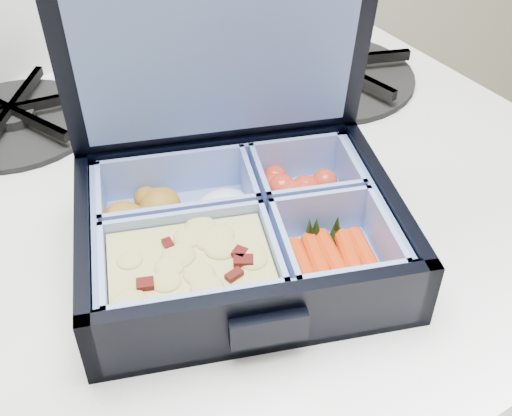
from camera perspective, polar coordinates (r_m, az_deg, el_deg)
bento_box at (r=0.48m, az=-1.42°, el=-2.20°), size 0.28×0.25×0.06m
burner_grate at (r=0.73m, az=6.18°, el=12.37°), size 0.26×0.26×0.03m
burner_grate_rear at (r=0.69m, az=-20.84°, el=7.57°), size 0.19×0.19×0.02m
fork at (r=0.58m, az=-6.80°, el=2.57°), size 0.13×0.13×0.01m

